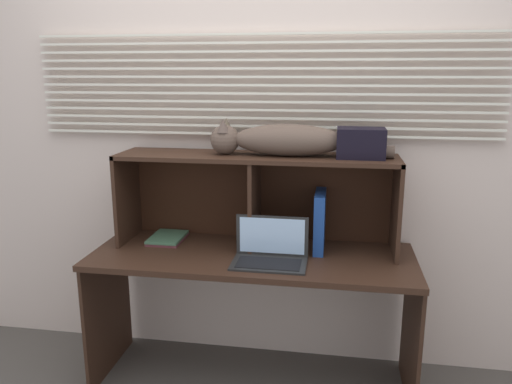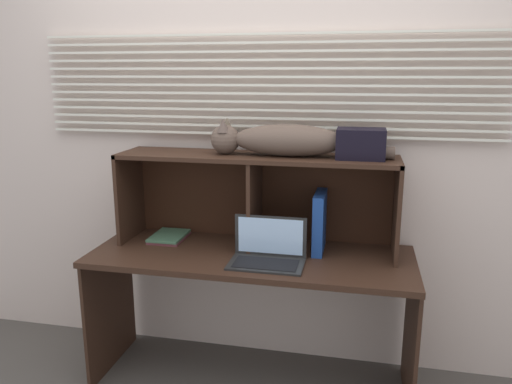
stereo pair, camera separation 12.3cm
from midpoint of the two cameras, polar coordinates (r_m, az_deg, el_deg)
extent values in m
cube|color=beige|center=(2.74, 2.23, 5.65)|extent=(4.40, 0.04, 2.50)
cube|color=silver|center=(2.68, 2.06, 6.62)|extent=(2.47, 0.02, 0.01)
cube|color=silver|center=(2.68, 2.06, 7.54)|extent=(2.47, 0.02, 0.01)
cube|color=silver|center=(2.68, 2.07, 8.45)|extent=(2.47, 0.02, 0.01)
cube|color=silver|center=(2.67, 2.08, 9.37)|extent=(2.47, 0.02, 0.01)
cube|color=silver|center=(2.67, 2.09, 10.29)|extent=(2.47, 0.02, 0.01)
cube|color=silver|center=(2.67, 2.10, 11.21)|extent=(2.47, 0.02, 0.01)
cube|color=silver|center=(2.67, 2.10, 12.14)|extent=(2.47, 0.02, 0.01)
cube|color=silver|center=(2.67, 2.11, 13.06)|extent=(2.47, 0.02, 0.01)
cube|color=silver|center=(2.67, 2.12, 13.99)|extent=(2.47, 0.02, 0.01)
cube|color=silver|center=(2.67, 2.13, 14.91)|extent=(2.47, 0.02, 0.01)
cube|color=silver|center=(2.67, 2.14, 15.83)|extent=(2.47, 0.02, 0.01)
cube|color=silver|center=(2.67, 2.14, 16.75)|extent=(2.47, 0.02, 0.01)
cube|color=silver|center=(2.67, 2.15, 17.68)|extent=(2.47, 0.02, 0.01)
cube|color=#341F15|center=(2.55, 0.79, -7.44)|extent=(1.64, 0.60, 0.03)
cube|color=#341F15|center=(2.95, -15.22, -12.61)|extent=(0.02, 0.54, 0.70)
cube|color=#341F15|center=(2.68, 18.64, -15.64)|extent=(0.02, 0.54, 0.70)
cube|color=#341F15|center=(2.54, 1.39, 4.01)|extent=(1.44, 0.33, 0.02)
cube|color=#341F15|center=(2.80, -13.04, -0.29)|extent=(0.02, 0.33, 0.49)
cube|color=#341F15|center=(2.56, 17.20, -1.88)|extent=(0.02, 0.33, 0.49)
cube|color=#341F15|center=(2.59, 1.20, -1.31)|extent=(0.02, 0.31, 0.47)
cube|color=#321A0F|center=(2.74, 1.98, -0.26)|extent=(1.44, 0.01, 0.49)
ellipsoid|color=brown|center=(2.50, 5.14, 5.92)|extent=(0.56, 0.18, 0.16)
sphere|color=brown|center=(2.56, -2.16, 6.03)|extent=(0.15, 0.15, 0.15)
cone|color=brown|center=(2.52, -2.39, 7.61)|extent=(0.07, 0.07, 0.07)
cone|color=brown|center=(2.59, -1.97, 7.78)|extent=(0.07, 0.07, 0.07)
cylinder|color=brown|center=(2.49, 13.81, 4.44)|extent=(0.28, 0.06, 0.06)
cube|color=#242424|center=(2.40, 2.66, -8.26)|extent=(0.36, 0.22, 0.01)
cube|color=#242424|center=(2.47, 3.10, -5.06)|extent=(0.36, 0.01, 0.20)
cube|color=#ADD1F9|center=(2.46, 3.08, -5.09)|extent=(0.32, 0.00, 0.18)
cube|color=black|center=(2.39, 2.62, -8.21)|extent=(0.30, 0.15, 0.00)
cube|color=navy|center=(2.57, 8.66, -3.42)|extent=(0.05, 0.25, 0.31)
cube|color=brown|center=(2.79, -8.67, -5.21)|extent=(0.17, 0.24, 0.02)
cube|color=#436B4F|center=(2.78, -8.70, -4.97)|extent=(0.17, 0.24, 0.01)
cube|color=black|center=(2.48, 13.32, 5.41)|extent=(0.23, 0.17, 0.15)
camera|label=1|loc=(0.06, -88.63, 0.33)|focal=34.88mm
camera|label=2|loc=(0.06, 91.37, -0.33)|focal=34.88mm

